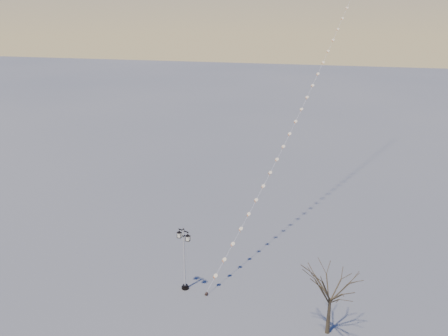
% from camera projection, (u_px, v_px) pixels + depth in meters
% --- Properties ---
extents(ground, '(300.00, 300.00, 0.00)m').
position_uv_depth(ground, '(205.00, 310.00, 31.92)').
color(ground, '#5B5D5C').
rests_on(ground, ground).
extents(street_lamp, '(1.18, 0.76, 4.92)m').
position_uv_depth(street_lamp, '(184.00, 256.00, 33.46)').
color(street_lamp, black).
rests_on(street_lamp, ground).
extents(bare_tree, '(2.77, 2.77, 4.60)m').
position_uv_depth(bare_tree, '(331.00, 289.00, 28.65)').
color(bare_tree, '#3E3422').
rests_on(bare_tree, ground).
extents(kite_train, '(12.50, 38.79, 30.74)m').
position_uv_depth(kite_train, '(319.00, 56.00, 44.74)').
color(kite_train, black).
rests_on(kite_train, ground).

